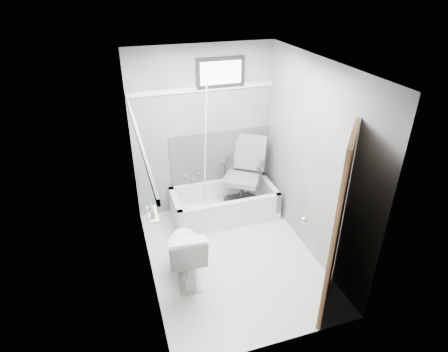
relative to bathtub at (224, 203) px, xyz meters
name	(u,v)px	position (x,y,z in m)	size (l,w,h in m)	color
floor	(232,258)	(-0.19, -0.93, -0.21)	(2.60, 2.60, 0.00)	white
ceiling	(235,65)	(-0.19, -0.93, 2.19)	(2.60, 2.60, 0.00)	silver
wall_back	(203,132)	(-0.19, 0.37, 0.99)	(2.00, 0.02, 2.40)	slate
wall_front	(285,247)	(-0.19, -2.23, 0.99)	(2.00, 0.02, 2.40)	slate
wall_left	(143,189)	(-1.19, -0.93, 0.99)	(0.02, 2.60, 2.40)	slate
wall_right	(313,162)	(0.81, -0.93, 0.99)	(0.02, 2.60, 2.40)	slate
bathtub	(224,203)	(0.00, 0.00, 0.00)	(1.50, 0.70, 0.42)	white
office_chair	(242,174)	(0.29, 0.05, 0.42)	(0.59, 0.59, 1.02)	slate
toilet	(185,251)	(-0.81, -1.06, 0.16)	(0.43, 0.76, 0.75)	white
door	(379,241)	(0.79, -2.21, 0.79)	(0.78, 0.78, 2.00)	brown
window	(220,72)	(0.06, 0.36, 1.81)	(0.66, 0.04, 0.40)	black
backerboard	(221,156)	(0.06, 0.36, 0.59)	(1.50, 0.02, 0.78)	#4C4C4F
trim_back	(202,89)	(-0.19, 0.36, 1.61)	(2.00, 0.02, 0.06)	white
trim_left	(137,133)	(-1.18, -0.93, 1.61)	(0.02, 2.60, 0.06)	white
pole	(205,149)	(-0.23, 0.13, 0.84)	(0.02, 0.02, 1.95)	silver
shelf	(153,214)	(-1.12, -0.99, 0.69)	(0.10, 0.32, 0.03)	white
soap_bottle_a	(153,214)	(-1.13, -1.07, 0.76)	(0.05, 0.05, 0.10)	olive
soap_bottle_b	(151,207)	(-1.13, -0.93, 0.75)	(0.07, 0.07, 0.09)	teal
faucet	(192,176)	(-0.39, 0.34, 0.34)	(0.26, 0.10, 0.16)	silver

